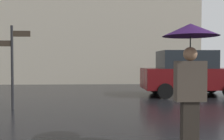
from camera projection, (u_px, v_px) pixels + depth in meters
The scene contains 3 objects.
pedestrian_with_umbrella at pixel (190, 56), 4.35m from camera, with size 0.93×0.93×2.13m.
parked_car_left at pixel (189, 73), 11.46m from camera, with size 4.15×2.04×1.97m.
street_signpost at pixel (12, 59), 8.05m from camera, with size 1.08×0.08×2.60m.
Camera 1 is at (0.36, -2.04, 1.49)m, focal length 41.97 mm.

